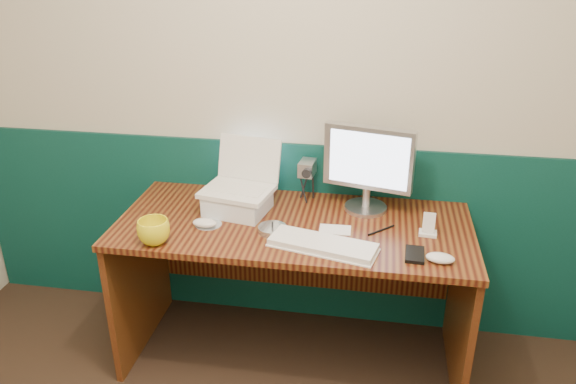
% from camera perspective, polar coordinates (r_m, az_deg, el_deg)
% --- Properties ---
extents(back_wall, '(3.50, 0.04, 2.50)m').
position_cam_1_polar(back_wall, '(2.72, 0.29, 9.99)').
color(back_wall, '#BFB7A1').
rests_on(back_wall, ground).
extents(wainscot, '(3.48, 0.02, 1.00)m').
position_cam_1_polar(wainscot, '(2.98, 0.22, -4.18)').
color(wainscot, '#08362D').
rests_on(wainscot, ground).
extents(desk, '(1.60, 0.70, 0.75)m').
position_cam_1_polar(desk, '(2.73, 0.53, -10.14)').
color(desk, '#361009').
rests_on(desk, ground).
extents(laptop_riser, '(0.31, 0.27, 0.09)m').
position_cam_1_polar(laptop_riser, '(2.63, -5.13, -1.07)').
color(laptop_riser, silver).
rests_on(laptop_riser, desk).
extents(laptop, '(0.35, 0.29, 0.26)m').
position_cam_1_polar(laptop, '(2.56, -5.28, 2.51)').
color(laptop, silver).
rests_on(laptop, laptop_riser).
extents(monitor, '(0.43, 0.21, 0.41)m').
position_cam_1_polar(monitor, '(2.61, 8.13, 2.34)').
color(monitor, '#B7B7BD').
rests_on(monitor, desk).
extents(keyboard, '(0.46, 0.25, 0.03)m').
position_cam_1_polar(keyboard, '(2.34, 3.56, -5.44)').
color(keyboard, white).
rests_on(keyboard, desk).
extents(mouse_right, '(0.12, 0.08, 0.04)m').
position_cam_1_polar(mouse_right, '(2.32, 15.21, -6.49)').
color(mouse_right, silver).
rests_on(mouse_right, desk).
extents(mouse_left, '(0.11, 0.07, 0.04)m').
position_cam_1_polar(mouse_left, '(2.53, -8.45, -3.12)').
color(mouse_left, silver).
rests_on(mouse_left, desk).
extents(mug, '(0.16, 0.16, 0.11)m').
position_cam_1_polar(mug, '(2.42, -13.49, -3.93)').
color(mug, yellow).
rests_on(mug, desk).
extents(camcorder, '(0.11, 0.15, 0.21)m').
position_cam_1_polar(camcorder, '(2.72, 1.95, 1.25)').
color(camcorder, '#B3B4B9').
rests_on(camcorder, desk).
extents(cd_spindle, '(0.13, 0.13, 0.03)m').
position_cam_1_polar(cd_spindle, '(2.46, -1.59, -3.81)').
color(cd_spindle, '#AFB9C0').
rests_on(cd_spindle, desk).
extents(cd_loose_a, '(0.12, 0.12, 0.00)m').
position_cam_1_polar(cd_loose_a, '(2.55, -8.10, -3.28)').
color(cd_loose_a, silver).
rests_on(cd_loose_a, desk).
extents(pen, '(0.12, 0.11, 0.01)m').
position_cam_1_polar(pen, '(2.50, 9.46, -3.84)').
color(pen, black).
rests_on(pen, desk).
extents(papers, '(0.14, 0.10, 0.00)m').
position_cam_1_polar(papers, '(2.49, 4.80, -3.84)').
color(papers, white).
rests_on(papers, desk).
extents(dock, '(0.08, 0.06, 0.01)m').
position_cam_1_polar(dock, '(2.51, 14.01, -4.09)').
color(dock, white).
rests_on(dock, desk).
extents(music_player, '(0.05, 0.03, 0.09)m').
position_cam_1_polar(music_player, '(2.49, 14.13, -3.04)').
color(music_player, silver).
rests_on(music_player, dock).
extents(pda, '(0.08, 0.13, 0.02)m').
position_cam_1_polar(pda, '(2.34, 12.75, -6.21)').
color(pda, black).
rests_on(pda, desk).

